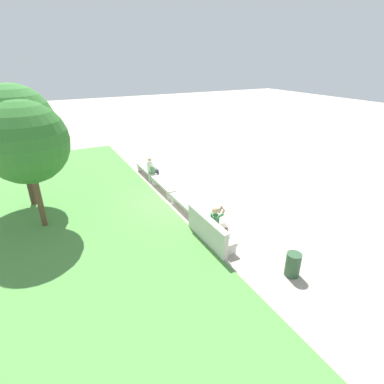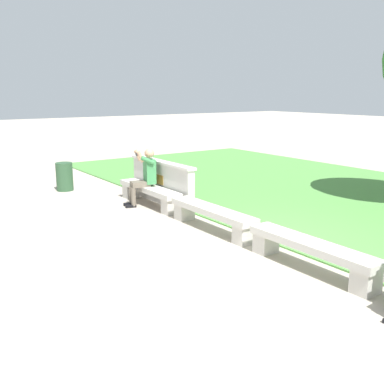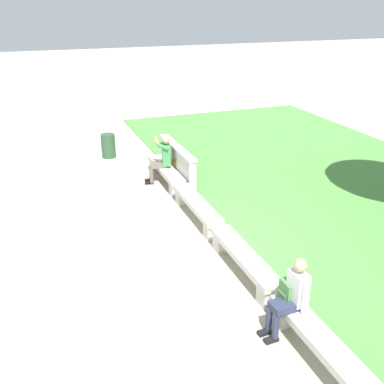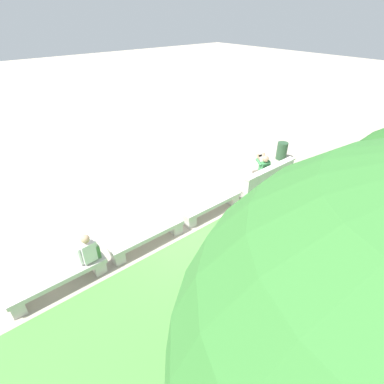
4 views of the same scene
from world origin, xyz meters
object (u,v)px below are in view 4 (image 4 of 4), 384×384
at_px(person_distant, 87,253).
at_px(backpack, 93,252).
at_px(bench_main, 261,181).
at_px(bench_near, 212,205).
at_px(bench_mid, 148,237).
at_px(bench_far, 59,281).
at_px(person_photographer, 262,170).
at_px(trash_bin, 282,151).

distance_m(person_distant, backpack, 0.15).
distance_m(bench_main, bench_near, 2.39).
relative_size(bench_mid, person_distant, 1.76).
height_order(bench_main, person_distant, person_distant).
height_order(bench_near, backpack, backpack).
relative_size(bench_near, backpack, 5.18).
distance_m(bench_far, person_photographer, 7.25).
bearing_deg(backpack, person_photographer, -179.60).
distance_m(person_distant, trash_bin, 9.17).
height_order(bench_near, person_distant, person_distant).
distance_m(bench_main, bench_mid, 4.78).
xyz_separation_m(person_photographer, person_distant, (6.48, 0.01, -0.06)).
relative_size(bench_mid, person_photographer, 1.68).
xyz_separation_m(bench_near, bench_mid, (2.39, 0.00, 0.00)).
height_order(bench_main, bench_far, same).
relative_size(bench_far, person_photographer, 1.68).
bearing_deg(bench_far, person_distant, -174.97).
distance_m(bench_mid, person_photographer, 4.86).
distance_m(bench_near, bench_far, 4.78).
xyz_separation_m(bench_near, backpack, (3.89, -0.03, 0.32)).
height_order(bench_mid, person_photographer, person_photographer).
xyz_separation_m(bench_main, person_photographer, (-0.06, -0.07, 0.43)).
relative_size(bench_main, person_distant, 1.76).
bearing_deg(backpack, bench_mid, 178.83).
bearing_deg(person_distant, bench_mid, 177.68).
bearing_deg(trash_bin, backpack, 6.54).
relative_size(bench_main, bench_far, 1.00).
bearing_deg(bench_far, bench_main, 180.00).
bearing_deg(backpack, person_distant, -14.96).
bearing_deg(bench_far, person_photographer, -179.41).
height_order(bench_mid, bench_far, same).
bearing_deg(bench_near, bench_main, 180.00).
bearing_deg(bench_mid, bench_near, 180.00).
bearing_deg(trash_bin, bench_near, 11.77).
height_order(person_distant, backpack, person_distant).
relative_size(bench_mid, bench_far, 1.00).
bearing_deg(bench_mid, person_photographer, -179.11).
bearing_deg(person_photographer, bench_near, 1.75).
distance_m(bench_mid, bench_far, 2.39).
bearing_deg(backpack, bench_near, 179.55).
bearing_deg(bench_mid, backpack, -1.17).
xyz_separation_m(bench_near, bench_far, (4.78, 0.00, 0.00)).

